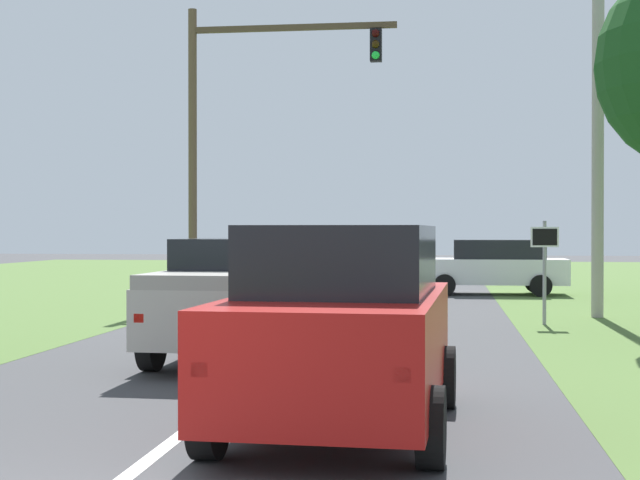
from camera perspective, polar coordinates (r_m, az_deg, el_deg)
ground_plane at (r=17.36m, az=-1.16°, el=-6.19°), size 120.00×120.00×0.00m
red_suv_near at (r=9.71m, az=1.37°, el=-5.12°), size 2.36×4.59×2.10m
pickup_truck_lead at (r=15.05m, az=-4.85°, el=-3.51°), size 2.28×5.26×1.92m
traffic_light at (r=26.71m, az=-4.88°, el=7.62°), size 5.89×0.40×8.30m
keep_moving_sign at (r=20.92m, az=13.46°, el=-1.07°), size 0.60×0.09×2.25m
crossing_suv_far at (r=30.44m, az=10.46°, el=-1.54°), size 4.72×2.10×1.74m
utility_pole_right at (r=23.20m, az=16.50°, el=7.94°), size 0.28×0.28×10.05m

